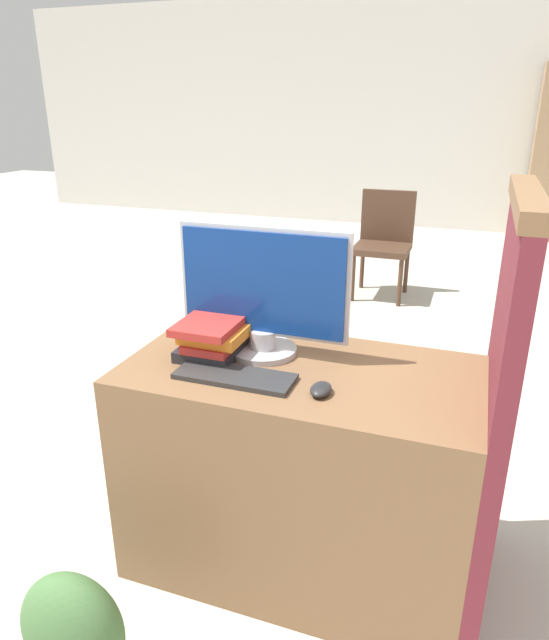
{
  "coord_description": "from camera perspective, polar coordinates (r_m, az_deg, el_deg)",
  "views": [
    {
      "loc": [
        0.47,
        -1.25,
        1.53
      ],
      "look_at": [
        -0.08,
        0.27,
        0.91
      ],
      "focal_mm": 32.0,
      "sensor_mm": 36.0,
      "label": 1
    }
  ],
  "objects": [
    {
      "name": "ground_plane",
      "position": [
        2.03,
        -0.59,
        -28.04
      ],
      "size": [
        20.0,
        20.0,
        0.0
      ],
      "primitive_type": "plane",
      "color": "#BCB7A8"
    },
    {
      "name": "wall_back",
      "position": [
        7.67,
        17.15,
        19.1
      ],
      "size": [
        12.0,
        0.06,
        2.8
      ],
      "color": "beige",
      "rests_on": "ground_plane"
    },
    {
      "name": "desk",
      "position": [
        1.99,
        2.46,
        -14.65
      ],
      "size": [
        1.11,
        0.6,
        0.75
      ],
      "color": "brown",
      "rests_on": "ground_plane"
    },
    {
      "name": "carrel_divider",
      "position": [
        1.81,
        21.07,
        -8.93
      ],
      "size": [
        0.07,
        0.68,
        1.33
      ],
      "color": "maroon",
      "rests_on": "ground_plane"
    },
    {
      "name": "monitor",
      "position": [
        1.83,
        -1.18,
        2.66
      ],
      "size": [
        0.57,
        0.22,
        0.42
      ],
      "color": "#B7B7BC",
      "rests_on": "desk"
    },
    {
      "name": "keyboard",
      "position": [
        1.73,
        -3.99,
        -5.64
      ],
      "size": [
        0.36,
        0.13,
        0.02
      ],
      "color": "#2D2D2D",
      "rests_on": "desk"
    },
    {
      "name": "mouse",
      "position": [
        1.64,
        4.66,
        -6.92
      ],
      "size": [
        0.06,
        0.09,
        0.03
      ],
      "color": "#262626",
      "rests_on": "desk"
    },
    {
      "name": "book_stack",
      "position": [
        1.88,
        -5.99,
        -1.65
      ],
      "size": [
        0.21,
        0.27,
        0.13
      ],
      "color": "#232328",
      "rests_on": "desk"
    },
    {
      "name": "backpack",
      "position": [
        1.87,
        -19.69,
        -27.31
      ],
      "size": [
        0.31,
        0.22,
        0.35
      ],
      "color": "#47703D",
      "rests_on": "ground_plane"
    },
    {
      "name": "far_chair",
      "position": [
        4.84,
        10.9,
        8.02
      ],
      "size": [
        0.44,
        0.44,
        0.86
      ],
      "rotation": [
        0.0,
        0.0,
        -0.7
      ],
      "color": "#4C3323",
      "rests_on": "ground_plane"
    }
  ]
}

